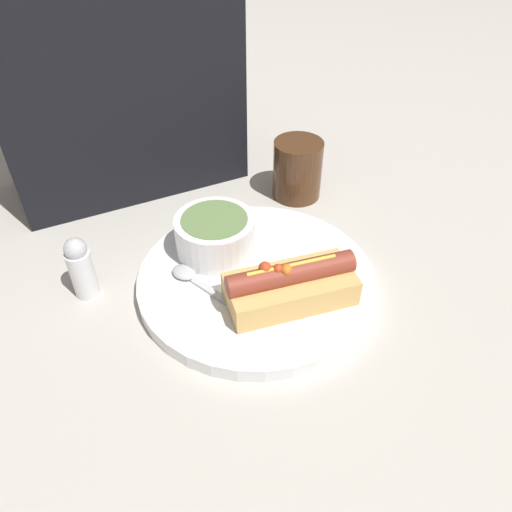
% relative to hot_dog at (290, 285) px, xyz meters
% --- Properties ---
extents(ground_plane, '(4.00, 4.00, 0.00)m').
position_rel_hot_dog_xyz_m(ground_plane, '(-0.02, 0.06, -0.04)').
color(ground_plane, '#BCB7AD').
extents(dinner_plate, '(0.30, 0.30, 0.02)m').
position_rel_hot_dog_xyz_m(dinner_plate, '(-0.02, 0.06, -0.03)').
color(dinner_plate, white).
rests_on(dinner_plate, ground_plane).
extents(hot_dog, '(0.16, 0.09, 0.06)m').
position_rel_hot_dog_xyz_m(hot_dog, '(0.00, 0.00, 0.00)').
color(hot_dog, '#DBAD60').
rests_on(hot_dog, dinner_plate).
extents(soup_bowl, '(0.10, 0.10, 0.05)m').
position_rel_hot_dog_xyz_m(soup_bowl, '(-0.04, 0.12, 0.01)').
color(soup_bowl, white).
rests_on(soup_bowl, dinner_plate).
extents(spoon, '(0.07, 0.14, 0.01)m').
position_rel_hot_dog_xyz_m(spoon, '(-0.09, 0.07, -0.02)').
color(spoon, '#B7B7BC').
rests_on(spoon, dinner_plate).
extents(drinking_glass, '(0.08, 0.08, 0.09)m').
position_rel_hot_dog_xyz_m(drinking_glass, '(0.13, 0.22, 0.00)').
color(drinking_glass, '#4C2D19').
rests_on(drinking_glass, ground_plane).
extents(salt_shaker, '(0.03, 0.03, 0.09)m').
position_rel_hot_dog_xyz_m(salt_shaker, '(-0.21, 0.14, -0.00)').
color(salt_shaker, silver).
rests_on(salt_shaker, ground_plane).
extents(seated_diner, '(0.35, 0.16, 0.50)m').
position_rel_hot_dog_xyz_m(seated_diner, '(-0.09, 0.38, 0.17)').
color(seated_diner, black).
rests_on(seated_diner, ground_plane).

